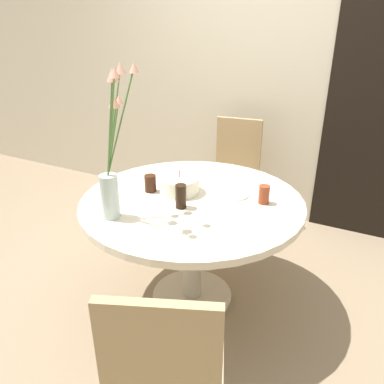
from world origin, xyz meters
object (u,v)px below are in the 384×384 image
Objects in this scene: chair_far_back at (166,374)px; flower_vase at (112,167)px; drink_glass_1 at (264,195)px; drink_glass_2 at (180,196)px; birthday_cake at (179,185)px; side_plate at (233,194)px; drink_glass_0 at (150,183)px; chair_right_flank at (235,168)px.

flower_vase is at bearing -64.44° from chair_far_back.
chair_far_back reaches higher than drink_glass_1.
drink_glass_2 is at bearing -86.74° from chair_far_back.
drink_glass_2 is (0.10, -0.18, 0.02)m from birthday_cake.
chair_far_back reaches higher than side_plate.
drink_glass_0 is (-0.02, 0.36, -0.23)m from flower_vase.
drink_glass_1 is (0.49, 0.09, 0.00)m from birthday_cake.
drink_glass_1 is at bearing 39.12° from flower_vase.
drink_glass_2 is at bearing 46.02° from flower_vase.
drink_glass_1 is at bearing -67.47° from chair_right_flank.
side_plate is at bearing 50.56° from flower_vase.
flower_vase reaches higher than side_plate.
chair_right_flank is at bearing 82.68° from drink_glass_0.
side_plate is 0.50m from drink_glass_0.
chair_far_back is at bearing -89.36° from drink_glass_1.
flower_vase is 0.43m from drink_glass_0.
chair_right_flank reaches higher than side_plate.
drink_glass_0 is (-0.67, 0.94, 0.23)m from chair_far_back.
flower_vase is at bearing -107.96° from birthday_cake.
side_plate is (0.44, 0.54, -0.28)m from flower_vase.
flower_vase is (-0.65, 0.58, 0.46)m from chair_far_back.
chair_right_flank is at bearing 91.46° from birthday_cake.
drink_glass_0 is at bearing -157.14° from birthday_cake.
chair_far_back is 1.18m from drink_glass_0.
drink_glass_0 is at bearing 158.03° from drink_glass_2.
birthday_cake is 1.30× the size of side_plate.
flower_vase is 0.41m from drink_glass_2.
drink_glass_1 is 0.47m from drink_glass_2.
birthday_cake is at bearing -95.82° from chair_right_flank.
chair_far_back is 9.16× the size of drink_glass_0.
chair_right_flank is 1.50m from flower_vase.
drink_glass_2 is (-0.20, -0.28, 0.06)m from side_plate.
drink_glass_1 is at bearing 13.26° from drink_glass_0.
flower_vase is at bearing -140.88° from drink_glass_1.
chair_right_flank is 1.20m from drink_glass_2.
chair_far_back is 8.88× the size of drink_glass_1.
flower_vase is (-0.11, -1.42, 0.46)m from chair_right_flank.
flower_vase reaches higher than chair_right_flank.
chair_right_flank is 1.00× the size of chair_far_back.
birthday_cake is (0.03, -0.99, 0.23)m from chair_right_flank.
drink_glass_2 is (0.24, 0.25, -0.21)m from flower_vase.
birthday_cake is 0.21m from drink_glass_2.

